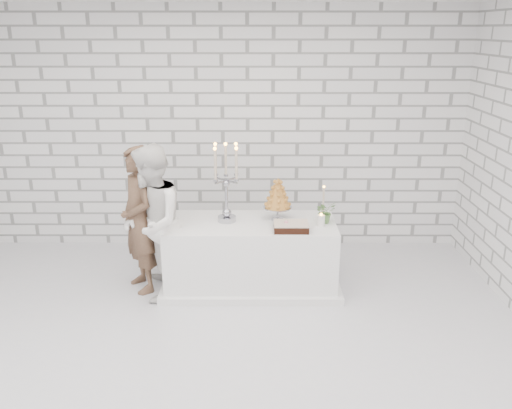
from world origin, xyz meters
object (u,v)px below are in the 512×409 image
cake_table (251,255)px  bride (152,223)px  croquembouche (278,199)px  groom (139,220)px  candelabra (226,183)px

cake_table → bride: bride is taller
bride → croquembouche: bearing=96.6°
groom → bride: 0.23m
groom → bride: bearing=14.5°
bride → candelabra: bride is taller
croquembouche → groom: bearing=-175.3°
croquembouche → cake_table: bearing=-164.6°
bride → croquembouche: size_ratio=3.44×
cake_table → bride: 1.12m
croquembouche → candelabra: bearing=-175.6°
candelabra → cake_table: bearing=-8.1°
candelabra → croquembouche: bearing=4.4°
groom → croquembouche: 1.48m
groom → croquembouche: bearing=63.1°
cake_table → bride: size_ratio=1.11×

